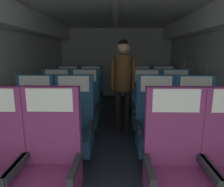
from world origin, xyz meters
TOP-DOWN VIEW (x-y plane):
  - ground at (0.00, 3.21)m, footprint 3.80×6.81m
  - fuselage_shell at (0.00, 3.49)m, footprint 3.68×6.46m
  - seat_a_left_aisle at (-0.54, 1.40)m, footprint 0.52×0.52m
  - seat_a_right_window at (0.53, 1.41)m, footprint 0.52×0.52m
  - seat_b_left_window at (-1.04, 2.30)m, footprint 0.52×0.52m
  - seat_b_left_aisle at (-0.53, 2.29)m, footprint 0.52×0.52m
  - seat_b_right_aisle at (1.03, 2.29)m, footprint 0.52×0.52m
  - seat_b_right_window at (0.53, 2.31)m, footprint 0.52×0.52m
  - seat_c_left_window at (-1.02, 3.21)m, footprint 0.52×0.52m
  - seat_c_left_aisle at (-0.53, 3.21)m, footprint 0.52×0.52m
  - seat_c_right_aisle at (1.04, 3.20)m, footprint 0.52×0.52m
  - seat_c_right_window at (0.54, 3.20)m, footprint 0.52×0.52m
  - seat_d_left_window at (-1.04, 4.10)m, footprint 0.52×0.52m
  - seat_d_left_aisle at (-0.54, 4.11)m, footprint 0.52×0.52m
  - seat_d_right_aisle at (1.03, 4.09)m, footprint 0.52×0.52m
  - seat_d_right_window at (0.53, 4.11)m, footprint 0.52×0.52m
  - flight_attendant at (0.14, 3.30)m, footprint 0.43×0.28m

SIDE VIEW (x-z plane):
  - ground at x=0.00m, z-range -0.02..0.00m
  - seat_a_left_aisle at x=-0.54m, z-range -0.10..1.05m
  - seat_a_right_window at x=0.53m, z-range -0.10..1.05m
  - seat_b_left_window at x=-1.04m, z-range -0.10..1.05m
  - seat_b_left_aisle at x=-0.53m, z-range -0.10..1.05m
  - seat_b_right_aisle at x=1.03m, z-range -0.10..1.05m
  - seat_b_right_window at x=0.53m, z-range -0.10..1.05m
  - seat_c_left_window at x=-1.02m, z-range -0.10..1.05m
  - seat_c_left_aisle at x=-0.53m, z-range -0.10..1.05m
  - seat_c_right_aisle at x=1.04m, z-range -0.10..1.05m
  - seat_c_right_window at x=0.54m, z-range -0.10..1.05m
  - seat_d_left_window at x=-1.04m, z-range -0.10..1.05m
  - seat_d_left_aisle at x=-0.54m, z-range -0.10..1.05m
  - seat_d_right_aisle at x=1.03m, z-range -0.10..1.05m
  - seat_d_right_window at x=0.53m, z-range -0.10..1.05m
  - flight_attendant at x=0.14m, z-range 0.20..1.84m
  - fuselage_shell at x=0.00m, z-range 0.49..2.72m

